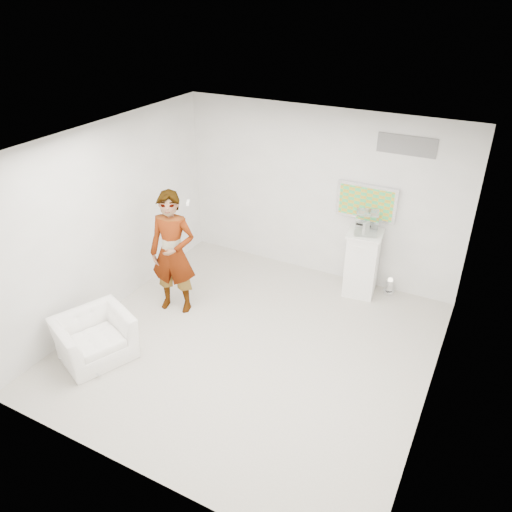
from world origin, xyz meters
name	(u,v)px	position (x,y,z in m)	size (l,w,h in m)	color
room	(251,257)	(0.00, 0.00, 1.50)	(5.01, 5.01, 3.00)	beige
tv	(367,202)	(0.85, 2.45, 1.55)	(1.00, 0.08, 0.60)	silver
logo_decal	(407,145)	(1.35, 2.49, 2.55)	(0.90, 0.02, 0.30)	slate
person	(173,253)	(-1.55, 0.31, 1.01)	(0.74, 0.49, 2.03)	white
armchair	(94,337)	(-1.86, -1.22, 0.32)	(0.99, 0.87, 0.64)	white
pedestal	(362,263)	(0.97, 2.14, 0.57)	(0.56, 0.56, 1.15)	white
floor_uplight	(389,286)	(1.44, 2.34, 0.15)	(0.19, 0.19, 0.29)	white
vitrine	(367,223)	(0.97, 2.14, 1.32)	(0.36, 0.36, 0.36)	white
console	(366,227)	(0.97, 2.14, 1.25)	(0.05, 0.15, 0.21)	white
wii_remote	(188,203)	(-1.34, 0.52, 1.82)	(0.04, 0.15, 0.04)	white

